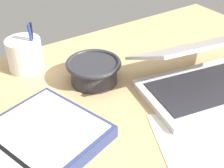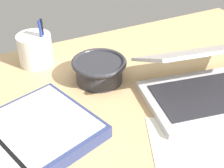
# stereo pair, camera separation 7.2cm
# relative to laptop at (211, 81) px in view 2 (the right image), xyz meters

# --- Properties ---
(desk_top) EXTENTS (1.40, 1.00, 0.02)m
(desk_top) POSITION_rel_laptop_xyz_m (-0.24, -0.04, -0.06)
(desk_top) COLOR tan
(desk_top) RESTS_ON ground
(laptop) EXTENTS (0.38, 0.31, 0.16)m
(laptop) POSITION_rel_laptop_xyz_m (0.00, 0.00, 0.00)
(laptop) COLOR silver
(laptop) RESTS_ON desk_top
(bowl) EXTENTS (0.15, 0.15, 0.06)m
(bowl) POSITION_rel_laptop_xyz_m (-0.22, 0.19, -0.01)
(bowl) COLOR #2D2D33
(bowl) RESTS_ON desk_top
(pen_cup) EXTENTS (0.10, 0.10, 0.14)m
(pen_cup) POSITION_rel_laptop_xyz_m (-0.35, 0.35, 0.00)
(pen_cup) COLOR white
(pen_cup) RESTS_ON desk_top
(planner) EXTENTS (0.44, 0.33, 0.03)m
(planner) POSITION_rel_laptop_xyz_m (-0.51, 0.02, -0.03)
(planner) COLOR navy
(planner) RESTS_ON desk_top
(paper_sheet_front) EXTENTS (0.28, 0.32, 0.00)m
(paper_sheet_front) POSITION_rel_laptop_xyz_m (-0.16, -0.16, -0.04)
(paper_sheet_front) COLOR silver
(paper_sheet_front) RESTS_ON desk_top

